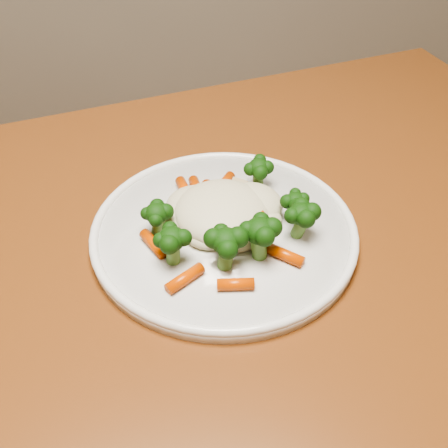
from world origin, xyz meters
name	(u,v)px	position (x,y,z in m)	size (l,w,h in m)	color
dining_table	(187,342)	(0.30, 0.11, 0.64)	(1.28, 1.00, 0.75)	brown
plate	(224,233)	(0.35, 0.16, 0.76)	(0.29, 0.29, 0.01)	white
meal	(228,214)	(0.35, 0.16, 0.78)	(0.19, 0.19, 0.05)	beige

